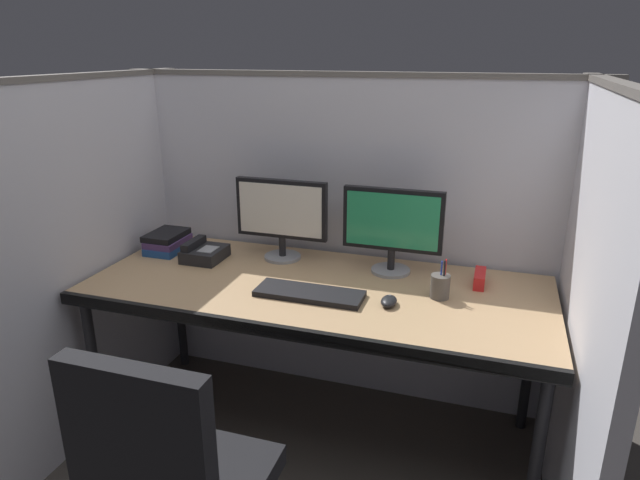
{
  "coord_description": "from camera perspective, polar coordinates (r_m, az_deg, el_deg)",
  "views": [
    {
      "loc": [
        0.67,
        -1.71,
        1.66
      ],
      "look_at": [
        0.0,
        0.35,
        0.92
      ],
      "focal_mm": 31.15,
      "sensor_mm": 36.0,
      "label": 1
    }
  ],
  "objects": [
    {
      "name": "book_stack",
      "position": [
        2.78,
        -15.4,
        -0.17
      ],
      "size": [
        0.16,
        0.22,
        0.09
      ],
      "color": "#1E478C",
      "rests_on": "desk"
    },
    {
      "name": "cubicle_partition_left",
      "position": [
        2.68,
        -21.78,
        -1.5
      ],
      "size": [
        0.06,
        1.41,
        1.57
      ],
      "color": "silver",
      "rests_on": "ground"
    },
    {
      "name": "desk_phone",
      "position": [
        2.62,
        -11.86,
        -1.28
      ],
      "size": [
        0.17,
        0.19,
        0.09
      ],
      "color": "black",
      "rests_on": "desk"
    },
    {
      "name": "pen_cup",
      "position": [
        2.22,
        12.24,
        -4.65
      ],
      "size": [
        0.08,
        0.08,
        0.16
      ],
      "color": "#4C4742",
      "rests_on": "desk"
    },
    {
      "name": "monitor_right",
      "position": [
        2.38,
        7.46,
        1.53
      ],
      "size": [
        0.43,
        0.17,
        0.37
      ],
      "color": "gray",
      "rests_on": "desk"
    },
    {
      "name": "cubicle_partition_rear",
      "position": [
        2.69,
        2.59,
        -0.02
      ],
      "size": [
        2.21,
        0.06,
        1.57
      ],
      "color": "silver",
      "rests_on": "ground"
    },
    {
      "name": "monitor_left",
      "position": [
        2.53,
        -3.98,
        2.69
      ],
      "size": [
        0.43,
        0.17,
        0.37
      ],
      "color": "gray",
      "rests_on": "desk"
    },
    {
      "name": "red_stapler",
      "position": [
        2.39,
        16.08,
        -3.81
      ],
      "size": [
        0.04,
        0.15,
        0.06
      ],
      "primitive_type": "cube",
      "color": "red",
      "rests_on": "desk"
    },
    {
      "name": "desk",
      "position": [
        2.32,
        -0.48,
        -5.85
      ],
      "size": [
        1.9,
        0.8,
        0.74
      ],
      "color": "tan",
      "rests_on": "ground"
    },
    {
      "name": "keyboard_main",
      "position": [
        2.2,
        -1.1,
        -5.51
      ],
      "size": [
        0.43,
        0.15,
        0.02
      ],
      "primitive_type": "cube",
      "color": "black",
      "rests_on": "desk"
    },
    {
      "name": "computer_mouse",
      "position": [
        2.14,
        7.09,
        -6.25
      ],
      "size": [
        0.06,
        0.1,
        0.04
      ],
      "color": "black",
      "rests_on": "desk"
    },
    {
      "name": "ground_plane",
      "position": [
        2.48,
        -2.71,
        -23.27
      ],
      "size": [
        8.0,
        8.0,
        0.0
      ],
      "primitive_type": "plane",
      "color": "#423D38"
    },
    {
      "name": "cubicle_partition_right",
      "position": [
        2.13,
        25.29,
        -7.29
      ],
      "size": [
        0.06,
        1.41,
        1.57
      ],
      "color": "silver",
      "rests_on": "ground"
    }
  ]
}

